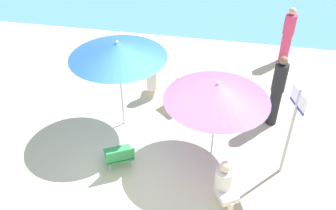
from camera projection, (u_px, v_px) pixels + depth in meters
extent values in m
plane|color=beige|center=(163.00, 170.00, 7.41)|extent=(40.00, 40.00, 0.00)
cylinder|color=silver|center=(214.00, 121.00, 7.29)|extent=(0.04, 0.04, 1.74)
cone|color=#8E56C6|center=(217.00, 92.00, 6.87)|extent=(2.03, 2.03, 0.35)
sphere|color=silver|center=(218.00, 82.00, 6.75)|extent=(0.06, 0.06, 0.06)
cylinder|color=silver|center=(121.00, 86.00, 7.96)|extent=(0.04, 0.04, 2.06)
cone|color=blue|center=(118.00, 50.00, 7.44)|extent=(2.02, 2.02, 0.31)
sphere|color=silver|center=(117.00, 42.00, 7.33)|extent=(0.06, 0.06, 0.06)
cube|color=gold|center=(175.00, 101.00, 8.89)|extent=(0.70, 0.68, 0.03)
cube|color=gold|center=(182.00, 90.00, 8.87)|extent=(0.52, 0.48, 0.42)
cylinder|color=silver|center=(175.00, 112.00, 8.73)|extent=(0.02, 0.02, 0.21)
cylinder|color=silver|center=(163.00, 104.00, 9.01)|extent=(0.02, 0.02, 0.21)
cylinder|color=silver|center=(186.00, 107.00, 8.91)|extent=(0.02, 0.02, 0.21)
cylinder|color=silver|center=(174.00, 99.00, 9.18)|extent=(0.02, 0.02, 0.21)
cube|color=#33934C|center=(119.00, 154.00, 7.42)|extent=(0.71, 0.68, 0.03)
cube|color=#33934C|center=(121.00, 156.00, 7.12)|extent=(0.55, 0.40, 0.38)
cylinder|color=silver|center=(107.00, 155.00, 7.59)|extent=(0.02, 0.02, 0.22)
cylinder|color=silver|center=(128.00, 150.00, 7.70)|extent=(0.02, 0.02, 0.22)
cylinder|color=silver|center=(110.00, 168.00, 7.30)|extent=(0.02, 0.02, 0.22)
cylinder|color=silver|center=(132.00, 163.00, 7.41)|extent=(0.02, 0.02, 0.22)
cube|color=white|center=(239.00, 114.00, 8.52)|extent=(0.68, 0.68, 0.03)
cube|color=white|center=(247.00, 103.00, 8.55)|extent=(0.47, 0.40, 0.35)
cylinder|color=silver|center=(239.00, 125.00, 8.36)|extent=(0.02, 0.02, 0.20)
cylinder|color=silver|center=(226.00, 117.00, 8.59)|extent=(0.02, 0.02, 0.20)
cylinder|color=silver|center=(250.00, 118.00, 8.58)|extent=(0.02, 0.02, 0.20)
cylinder|color=silver|center=(237.00, 110.00, 8.81)|extent=(0.02, 0.02, 0.20)
cube|color=silver|center=(227.00, 195.00, 6.61)|extent=(0.46, 0.47, 0.12)
cylinder|color=beige|center=(230.00, 206.00, 6.56)|extent=(0.12, 0.12, 0.23)
cylinder|color=silver|center=(224.00, 179.00, 6.61)|extent=(0.32, 0.32, 0.44)
sphere|color=beige|center=(225.00, 167.00, 6.42)|extent=(0.21, 0.21, 0.21)
cube|color=silver|center=(153.00, 84.00, 9.42)|extent=(0.30, 0.38, 0.12)
cylinder|color=#DBAD84|center=(154.00, 85.00, 9.62)|extent=(0.12, 0.12, 0.26)
cylinder|color=silver|center=(152.00, 80.00, 9.12)|extent=(0.28, 0.28, 0.51)
sphere|color=#DBAD84|center=(152.00, 67.00, 8.91)|extent=(0.20, 0.20, 0.20)
cylinder|color=#DB3866|center=(285.00, 48.00, 10.61)|extent=(0.27, 0.27, 0.88)
cylinder|color=#DB3866|center=(290.00, 24.00, 10.17)|extent=(0.32, 0.32, 0.56)
sphere|color=#DBAD84|center=(293.00, 11.00, 9.95)|extent=(0.20, 0.20, 0.20)
cylinder|color=black|center=(274.00, 107.00, 8.33)|extent=(0.25, 0.25, 0.90)
cylinder|color=black|center=(280.00, 78.00, 7.87)|extent=(0.29, 0.29, 0.65)
sphere|color=#896042|center=(284.00, 61.00, 7.62)|extent=(0.18, 0.18, 0.18)
cylinder|color=#ADADB2|center=(290.00, 133.00, 6.81)|extent=(0.06, 0.06, 1.97)
cube|color=white|center=(299.00, 99.00, 6.35)|extent=(0.20, 0.49, 0.33)
cube|color=navy|center=(297.00, 106.00, 6.43)|extent=(0.20, 0.49, 0.06)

